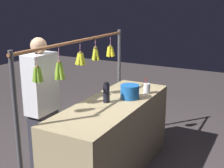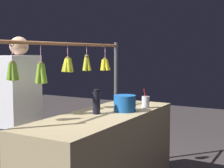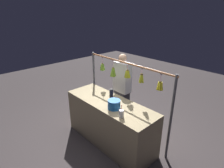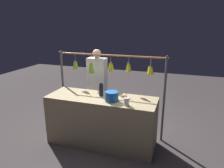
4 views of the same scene
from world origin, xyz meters
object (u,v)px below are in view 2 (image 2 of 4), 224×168
object	(u,v)px
water_bottle	(96,102)
vendor_person	(21,122)
drink_cup	(146,102)
blue_bucket	(125,103)

from	to	relation	value
water_bottle	vendor_person	xyz separation A→B (m)	(0.34, -0.64, -0.20)
drink_cup	vendor_person	xyz separation A→B (m)	(0.87, -0.91, -0.15)
water_bottle	vendor_person	size ratio (longest dim) A/B	0.15
blue_bucket	vendor_person	distance (m)	1.02
drink_cup	water_bottle	bearing A→B (deg)	-27.18
drink_cup	vendor_person	bearing A→B (deg)	-46.26
blue_bucket	drink_cup	distance (m)	0.30
blue_bucket	vendor_person	size ratio (longest dim) A/B	0.14
water_bottle	drink_cup	world-z (taller)	water_bottle
water_bottle	blue_bucket	world-z (taller)	water_bottle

